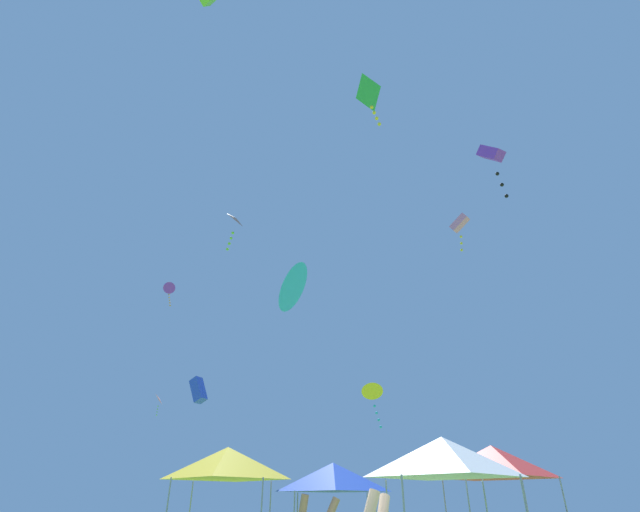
# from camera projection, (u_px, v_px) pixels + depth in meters

# --- Properties ---
(canopy_tent_yellow) EXTENTS (3.45, 3.45, 3.69)m
(canopy_tent_yellow) POSITION_uv_depth(u_px,v_px,m) (227.00, 463.00, 17.09)
(canopy_tent_yellow) COLOR #9E9EA3
(canopy_tent_yellow) RESTS_ON ground
(canopy_tent_blue) EXTENTS (2.90, 2.90, 3.10)m
(canopy_tent_blue) POSITION_uv_depth(u_px,v_px,m) (333.00, 477.00, 16.29)
(canopy_tent_blue) COLOR #9E9EA3
(canopy_tent_blue) RESTS_ON ground
(canopy_tent_red) EXTENTS (3.48, 3.48, 3.72)m
(canopy_tent_red) POSITION_uv_depth(u_px,v_px,m) (493.00, 462.00, 16.85)
(canopy_tent_red) COLOR #9E9EA3
(canopy_tent_red) RESTS_ON ground
(canopy_tent_white) EXTENTS (3.27, 3.27, 3.50)m
(canopy_tent_white) POSITION_uv_depth(u_px,v_px,m) (444.00, 457.00, 12.88)
(canopy_tent_white) COLOR #9E9EA3
(canopy_tent_white) RESTS_ON ground
(kite_green_diamond) EXTENTS (1.07, 1.06, 2.41)m
(kite_green_diamond) POSITION_uv_depth(u_px,v_px,m) (370.00, 96.00, 18.20)
(kite_green_diamond) COLOR green
(kite_yellow_delta) EXTENTS (1.62, 1.41, 3.20)m
(kite_yellow_delta) POSITION_uv_depth(u_px,v_px,m) (372.00, 392.00, 33.66)
(kite_yellow_delta) COLOR yellow
(kite_purple_delta) EXTENTS (0.69, 0.49, 1.32)m
(kite_purple_delta) POSITION_uv_depth(u_px,v_px,m) (169.00, 289.00, 24.32)
(kite_purple_delta) COLOR purple
(kite_pink_box) EXTENTS (1.44, 1.37, 3.12)m
(kite_pink_box) POSITION_uv_depth(u_px,v_px,m) (460.00, 224.00, 33.11)
(kite_pink_box) COLOR pink
(kite_black_diamond) EXTENTS (1.49, 1.45, 3.07)m
(kite_black_diamond) POSITION_uv_depth(u_px,v_px,m) (236.00, 221.00, 29.15)
(kite_black_diamond) COLOR black
(kite_cyan_delta) EXTENTS (1.11, 1.58, 1.35)m
(kite_cyan_delta) POSITION_uv_depth(u_px,v_px,m) (291.00, 286.00, 12.47)
(kite_cyan_delta) COLOR #2DB7CC
(kite_purple_box) EXTENTS (1.16, 1.48, 3.30)m
(kite_purple_box) POSITION_uv_depth(u_px,v_px,m) (491.00, 155.00, 23.41)
(kite_purple_box) COLOR purple
(kite_blue_box) EXTENTS (1.17, 0.97, 1.44)m
(kite_blue_box) POSITION_uv_depth(u_px,v_px,m) (198.00, 390.00, 24.96)
(kite_blue_box) COLOR blue
(kite_pink_diamond) EXTENTS (0.57, 0.57, 1.34)m
(kite_pink_diamond) POSITION_uv_depth(u_px,v_px,m) (159.00, 400.00, 29.96)
(kite_pink_diamond) COLOR pink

